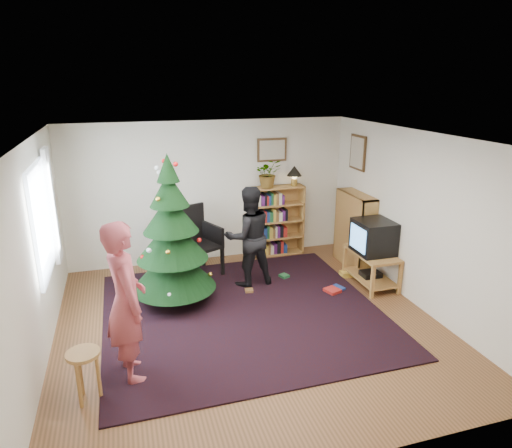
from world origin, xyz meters
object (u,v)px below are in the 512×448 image
object	(u,v)px
armchair	(196,237)
table_lamp	(294,172)
picture_back	(272,150)
bookshelf_right	(355,229)
person_standing	(126,302)
tv_stand	(371,265)
bookshelf_back	(278,220)
stool	(84,363)
person_by_chair	(249,237)
christmas_tree	(172,243)
crt_tv	(374,237)
picture_right	(358,153)
potted_plant	(268,173)

from	to	relation	value
armchair	table_lamp	bearing A→B (deg)	-10.98
picture_back	table_lamp	bearing A→B (deg)	-19.15
bookshelf_right	person_standing	distance (m)	4.45
person_standing	table_lamp	xyz separation A→B (m)	(3.09, 3.04, 0.64)
tv_stand	person_standing	bearing A→B (deg)	-160.66
bookshelf_back	armchair	xyz separation A→B (m)	(-1.60, -0.43, -0.03)
picture_back	stool	size ratio (longest dim) A/B	0.98
bookshelf_back	person_by_chair	xyz separation A→B (m)	(-0.89, -1.14, 0.14)
stool	picture_back	bearing A→B (deg)	47.78
christmas_tree	crt_tv	xyz separation A→B (m)	(3.09, -0.29, -0.11)
picture_back	picture_right	world-z (taller)	picture_right
picture_back	potted_plant	world-z (taller)	picture_back
bookshelf_right	armchair	bearing A→B (deg)	80.10
bookshelf_right	person_by_chair	distance (m)	2.01
christmas_tree	bookshelf_right	world-z (taller)	christmas_tree
stool	potted_plant	bearing A→B (deg)	47.68
christmas_tree	potted_plant	xyz separation A→B (m)	(1.91, 1.42, 0.63)
bookshelf_back	potted_plant	size ratio (longest dim) A/B	2.53
person_standing	table_lamp	world-z (taller)	person_standing
stool	person_by_chair	xyz separation A→B (m)	(2.36, 2.21, 0.37)
crt_tv	person_standing	distance (m)	4.00
picture_back	potted_plant	size ratio (longest dim) A/B	1.07
potted_plant	crt_tv	bearing A→B (deg)	-55.52
picture_right	person_standing	xyz separation A→B (m)	(-4.03, -2.45, -1.05)
potted_plant	table_lamp	size ratio (longest dim) A/B	1.40
person_standing	potted_plant	bearing A→B (deg)	-51.99
person_standing	person_by_chair	distance (m)	2.69
armchair	picture_back	bearing A→B (deg)	-3.26
table_lamp	potted_plant	bearing A→B (deg)	180.00
person_by_chair	christmas_tree	bearing A→B (deg)	8.15
picture_right	potted_plant	xyz separation A→B (m)	(-1.44, 0.59, -0.39)
picture_back	bookshelf_back	distance (m)	1.30
person_standing	bookshelf_back	bearing A→B (deg)	-54.10
christmas_tree	bookshelf_right	bearing A→B (deg)	9.29
bookshelf_back	person_by_chair	distance (m)	1.45
christmas_tree	person_by_chair	bearing A→B (deg)	13.07
picture_right	person_standing	size ratio (longest dim) A/B	0.33
bookshelf_back	crt_tv	world-z (taller)	bookshelf_back
person_by_chair	table_lamp	world-z (taller)	table_lamp
christmas_tree	table_lamp	distance (m)	2.87
tv_stand	person_standing	distance (m)	4.04
picture_right	person_by_chair	xyz separation A→B (m)	(-2.13, -0.55, -1.14)
christmas_tree	stool	bearing A→B (deg)	-120.58
person_by_chair	potted_plant	size ratio (longest dim) A/B	3.14
tv_stand	stool	world-z (taller)	stool
stool	picture_right	bearing A→B (deg)	31.59
picture_back	stool	bearing A→B (deg)	-132.22
christmas_tree	bookshelf_back	xyz separation A→B (m)	(2.11, 1.42, -0.26)
bookshelf_right	person_standing	size ratio (longest dim) A/B	0.72
armchair	bookshelf_right	bearing A→B (deg)	-33.48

